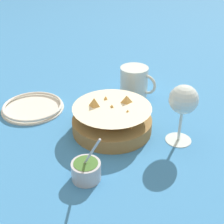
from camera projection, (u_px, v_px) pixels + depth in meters
name	position (u px, v px, depth m)	size (l,w,h in m)	color
ground_plane	(110.00, 127.00, 0.84)	(4.00, 4.00, 0.00)	teal
food_basket	(112.00, 119.00, 0.81)	(0.21, 0.21, 0.09)	olive
sauce_cup	(86.00, 170.00, 0.66)	(0.07, 0.06, 0.12)	#B7B7BC
wine_glass	(183.00, 102.00, 0.73)	(0.07, 0.07, 0.15)	silver
beer_mug	(134.00, 82.00, 0.98)	(0.12, 0.09, 0.09)	silver
side_plate	(33.00, 107.00, 0.92)	(0.18, 0.18, 0.01)	silver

